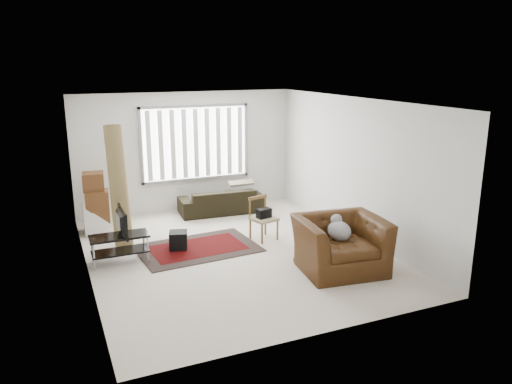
% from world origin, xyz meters
% --- Properties ---
extents(room, '(6.00, 6.02, 2.71)m').
position_xyz_m(room, '(0.03, 0.51, 1.76)').
color(room, beige).
rests_on(room, ground).
extents(persian_rug, '(2.23, 1.58, 0.02)m').
position_xyz_m(persian_rug, '(-0.55, 0.48, 0.01)').
color(persian_rug, black).
rests_on(persian_rug, ground).
extents(tv_stand, '(0.98, 0.44, 0.49)m').
position_xyz_m(tv_stand, '(-1.95, 0.38, 0.36)').
color(tv_stand, black).
rests_on(tv_stand, ground).
extents(tv, '(0.10, 0.80, 0.46)m').
position_xyz_m(tv, '(-1.95, 0.38, 0.72)').
color(tv, black).
rests_on(tv, tv_stand).
extents(subwoofer, '(0.40, 0.40, 0.32)m').
position_xyz_m(subwoofer, '(-0.88, 0.59, 0.18)').
color(subwoofer, black).
rests_on(subwoofer, persian_rug).
extents(moving_boxes, '(0.54, 0.51, 1.21)m').
position_xyz_m(moving_boxes, '(-2.12, 2.22, 0.57)').
color(moving_boxes, brown).
rests_on(moving_boxes, ground).
extents(white_flatpack, '(0.54, 0.24, 0.68)m').
position_xyz_m(white_flatpack, '(-2.13, 2.03, 0.34)').
color(white_flatpack, silver).
rests_on(white_flatpack, ground).
extents(rolled_rug, '(0.34, 0.84, 2.25)m').
position_xyz_m(rolled_rug, '(-1.77, 1.35, 1.12)').
color(rolled_rug, brown).
rests_on(rolled_rug, ground).
extents(sofa, '(1.95, 0.94, 0.73)m').
position_xyz_m(sofa, '(0.62, 2.45, 0.36)').
color(sofa, black).
rests_on(sofa, ground).
extents(side_chair, '(0.54, 0.54, 0.83)m').
position_xyz_m(side_chair, '(0.78, 0.48, 0.46)').
color(side_chair, '#938060').
rests_on(side_chair, ground).
extents(armchair, '(1.50, 1.35, 1.01)m').
position_xyz_m(armchair, '(1.33, -1.38, 0.51)').
color(armchair, '#3E220C').
rests_on(armchair, ground).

